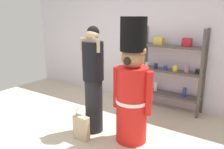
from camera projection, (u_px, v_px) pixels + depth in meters
name	position (u px, v px, depth m)	size (l,w,h in m)	color
ground_plane	(78.00, 141.00, 3.44)	(6.40, 6.40, 0.00)	beige
back_wall	(144.00, 42.00, 4.88)	(6.40, 0.12, 2.60)	silver
merchandise_shelf	(171.00, 68.00, 4.44)	(1.27, 0.35, 1.64)	#4C4742
teddy_bear_guard	(132.00, 88.00, 3.26)	(0.64, 0.48, 1.84)	red
person_shopper	(93.00, 79.00, 3.53)	(0.35, 0.33, 1.71)	black
shopping_bag	(81.00, 127.00, 3.44)	(0.25, 0.11, 0.51)	#C1AD89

